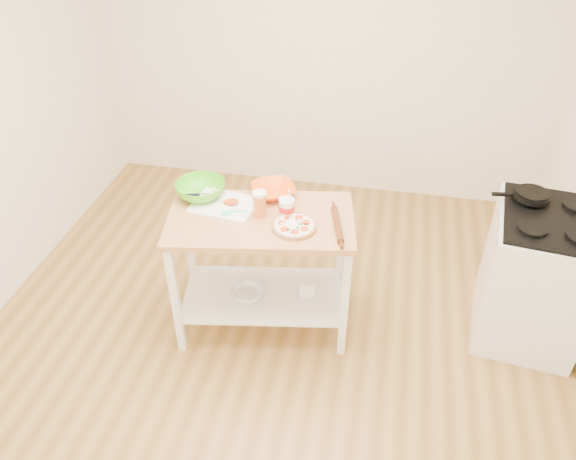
# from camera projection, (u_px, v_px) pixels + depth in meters

# --- Properties ---
(room_shell) EXTENTS (4.04, 4.54, 2.74)m
(room_shell) POSITION_uv_depth(u_px,v_px,m) (260.00, 183.00, 2.93)
(room_shell) COLOR #A77A3D
(room_shell) RESTS_ON ground
(prep_island) EXTENTS (1.24, 0.81, 0.90)m
(prep_island) POSITION_uv_depth(u_px,v_px,m) (262.00, 249.00, 3.62)
(prep_island) COLOR tan
(prep_island) RESTS_ON ground
(gas_stove) EXTENTS (0.71, 0.80, 1.11)m
(gas_stove) POSITION_uv_depth(u_px,v_px,m) (535.00, 276.00, 3.67)
(gas_stove) COLOR white
(gas_stove) RESTS_ON ground
(skillet) EXTENTS (0.36, 0.23, 0.03)m
(skillet) POSITION_uv_depth(u_px,v_px,m) (531.00, 195.00, 3.53)
(skillet) COLOR black
(skillet) RESTS_ON gas_stove
(pizza) EXTENTS (0.27, 0.27, 0.04)m
(pizza) POSITION_uv_depth(u_px,v_px,m) (294.00, 226.00, 3.37)
(pizza) COLOR tan
(pizza) RESTS_ON prep_island
(cutting_board) EXTENTS (0.43, 0.35, 0.04)m
(cutting_board) POSITION_uv_depth(u_px,v_px,m) (225.00, 204.00, 3.57)
(cutting_board) COLOR white
(cutting_board) RESTS_ON prep_island
(spatula) EXTENTS (0.15, 0.07, 0.01)m
(spatula) POSITION_uv_depth(u_px,v_px,m) (232.00, 212.00, 3.48)
(spatula) COLOR #38D5B7
(spatula) RESTS_ON cutting_board
(knife) EXTENTS (0.26, 0.11, 0.01)m
(knife) POSITION_uv_depth(u_px,v_px,m) (199.00, 195.00, 3.64)
(knife) COLOR silver
(knife) RESTS_ON cutting_board
(orange_bowl) EXTENTS (0.38, 0.38, 0.07)m
(orange_bowl) POSITION_uv_depth(u_px,v_px,m) (273.00, 191.00, 3.65)
(orange_bowl) COLOR #FF5E13
(orange_bowl) RESTS_ON prep_island
(green_bowl) EXTENTS (0.42, 0.42, 0.10)m
(green_bowl) POSITION_uv_depth(u_px,v_px,m) (201.00, 190.00, 3.63)
(green_bowl) COLOR #4DC01B
(green_bowl) RESTS_ON prep_island
(beer_pint) EXTENTS (0.09, 0.09, 0.17)m
(beer_pint) POSITION_uv_depth(u_px,v_px,m) (260.00, 204.00, 3.43)
(beer_pint) COLOR orange
(beer_pint) RESTS_ON prep_island
(yogurt_tub) EXTENTS (0.10, 0.10, 0.21)m
(yogurt_tub) POSITION_uv_depth(u_px,v_px,m) (287.00, 208.00, 3.45)
(yogurt_tub) COLOR white
(yogurt_tub) RESTS_ON prep_island
(rolling_pin) EXTENTS (0.12, 0.35, 0.04)m
(rolling_pin) POSITION_uv_depth(u_px,v_px,m) (337.00, 224.00, 3.37)
(rolling_pin) COLOR #632F16
(rolling_pin) RESTS_ON prep_island
(shelf_glass_bowl) EXTENTS (0.25, 0.25, 0.07)m
(shelf_glass_bowl) POSITION_uv_depth(u_px,v_px,m) (248.00, 293.00, 3.80)
(shelf_glass_bowl) COLOR silver
(shelf_glass_bowl) RESTS_ON prep_island
(shelf_bin) EXTENTS (0.12, 0.12, 0.11)m
(shelf_bin) POSITION_uv_depth(u_px,v_px,m) (307.00, 286.00, 3.83)
(shelf_bin) COLOR white
(shelf_bin) RESTS_ON prep_island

